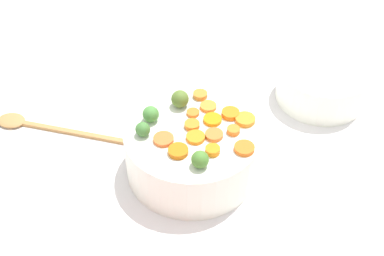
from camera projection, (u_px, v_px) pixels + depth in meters
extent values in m
cube|color=white|center=(194.00, 193.00, 1.06)|extent=(2.40, 2.40, 0.02)
cylinder|color=white|center=(192.00, 151.00, 1.06)|extent=(0.27, 0.27, 0.11)
cylinder|color=orange|center=(193.00, 113.00, 1.06)|extent=(0.03, 0.03, 0.01)
cylinder|color=orange|center=(200.00, 95.00, 1.10)|extent=(0.04, 0.04, 0.01)
cylinder|color=orange|center=(196.00, 137.00, 1.01)|extent=(0.04, 0.04, 0.01)
cylinder|color=orange|center=(213.00, 120.00, 1.04)|extent=(0.04, 0.04, 0.01)
cylinder|color=orange|center=(213.00, 150.00, 0.98)|extent=(0.04, 0.04, 0.01)
cylinder|color=orange|center=(244.00, 148.00, 0.99)|extent=(0.05, 0.05, 0.01)
cylinder|color=orange|center=(230.00, 113.00, 1.05)|extent=(0.04, 0.04, 0.01)
cylinder|color=orange|center=(192.00, 125.00, 1.03)|extent=(0.04, 0.04, 0.01)
cylinder|color=orange|center=(208.00, 106.00, 1.07)|extent=(0.05, 0.05, 0.01)
cylinder|color=orange|center=(245.00, 120.00, 1.04)|extent=(0.06, 0.06, 0.01)
cylinder|color=orange|center=(233.00, 130.00, 1.02)|extent=(0.03, 0.03, 0.01)
cylinder|color=orange|center=(214.00, 135.00, 1.01)|extent=(0.04, 0.04, 0.01)
cylinder|color=orange|center=(178.00, 151.00, 0.98)|extent=(0.05, 0.05, 0.01)
cylinder|color=orange|center=(164.00, 139.00, 1.00)|extent=(0.04, 0.04, 0.01)
sphere|color=#4C883D|center=(151.00, 114.00, 1.04)|extent=(0.03, 0.03, 0.03)
sphere|color=#4B7E30|center=(198.00, 160.00, 0.95)|extent=(0.03, 0.03, 0.03)
sphere|color=#59742D|center=(180.00, 99.00, 1.07)|extent=(0.04, 0.04, 0.04)
sphere|color=#457B38|center=(143.00, 129.00, 1.01)|extent=(0.03, 0.03, 0.03)
cube|color=#B27E47|center=(71.00, 132.00, 1.17)|extent=(0.22, 0.15, 0.01)
ellipsoid|color=#B27E47|center=(11.00, 120.00, 1.20)|extent=(0.08, 0.08, 0.01)
cylinder|color=white|center=(322.00, 83.00, 1.23)|extent=(0.21, 0.21, 0.09)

